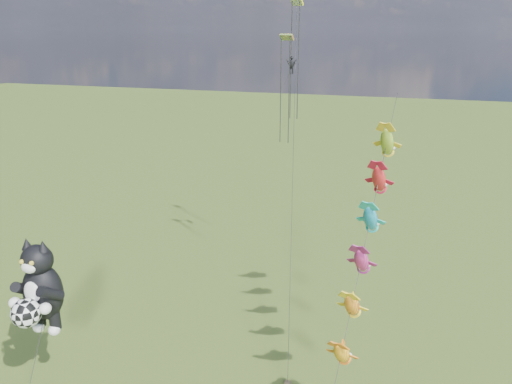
% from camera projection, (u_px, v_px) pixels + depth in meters
% --- Properties ---
extents(ground, '(300.00, 300.00, 0.00)m').
position_uv_depth(ground, '(144.00, 377.00, 32.78)').
color(ground, '#284110').
extents(cat_kite_rig, '(2.82, 4.18, 10.28)m').
position_uv_depth(cat_kite_rig, '(39.00, 289.00, 29.34)').
color(cat_kite_rig, brown).
rests_on(cat_kite_rig, ground).
extents(fish_windsock_rig, '(2.43, 15.85, 17.77)m').
position_uv_depth(fish_windsock_rig, '(366.00, 240.00, 29.25)').
color(fish_windsock_rig, brown).
rests_on(fish_windsock_rig, ground).
extents(parafoil_rig, '(4.56, 17.11, 25.33)m').
position_uv_depth(parafoil_rig, '(291.00, 67.00, 40.11)').
color(parafoil_rig, brown).
rests_on(parafoil_rig, ground).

